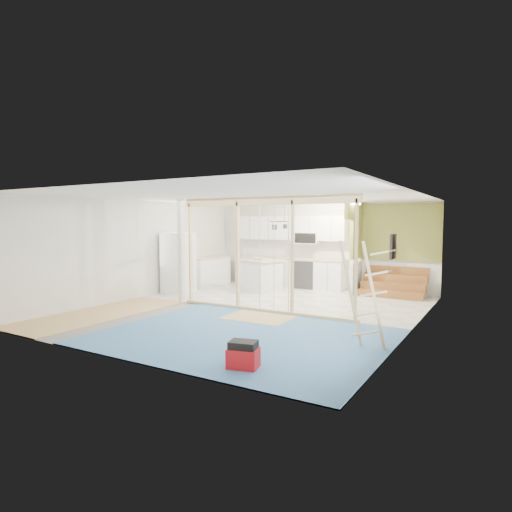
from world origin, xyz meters
The scene contains 17 objects.
room centered at (0.00, 0.00, 1.30)m, with size 7.01×8.01×2.61m.
floor_overlays centered at (0.07, 0.06, 0.01)m, with size 7.00×8.00×0.03m.
stud_frame centered at (-0.27, 0.00, 1.61)m, with size 4.66×0.14×2.60m.
base_cabinets centered at (-1.61, 3.36, 0.47)m, with size 4.45×2.24×0.93m.
upper_cabinets centered at (-0.84, 3.82, 1.82)m, with size 3.60×0.41×0.85m.
green_partition centered at (2.04, 3.66, 0.94)m, with size 2.25×1.51×2.60m.
pot_rack centered at (-0.31, 1.89, 2.00)m, with size 0.52×0.52×0.72m.
sheathing_panel centered at (3.48, -2.00, 1.30)m, with size 0.02×4.00×2.60m, color tan.
electrical_panel centered at (3.43, -1.40, 1.65)m, with size 0.04×0.30×0.40m, color #38393D.
ceiling_light centered at (1.40, 3.00, 2.54)m, with size 0.32×0.32×0.08m, color #FFEABF.
fridge centered at (-3.06, 1.00, 0.87)m, with size 0.83×0.80×1.74m.
island centered at (-1.17, 2.47, 0.47)m, with size 1.20×1.20×0.94m.
bowl centered at (-1.26, 2.39, 0.98)m, with size 0.27×0.27×0.07m, color silver.
soap_bottle_a centered at (-2.50, 3.63, 1.07)m, with size 0.11×0.11×0.29m, color silver.
soap_bottle_b centered at (-0.03, 3.74, 1.03)m, with size 0.09×0.09×0.20m, color silver.
toolbox centered at (1.89, -3.40, 0.19)m, with size 0.48×0.40×0.40m.
ladder centered at (3.05, -1.57, 0.88)m, with size 0.92×0.15×1.73m.
Camera 1 is at (4.98, -8.30, 2.04)m, focal length 30.00 mm.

